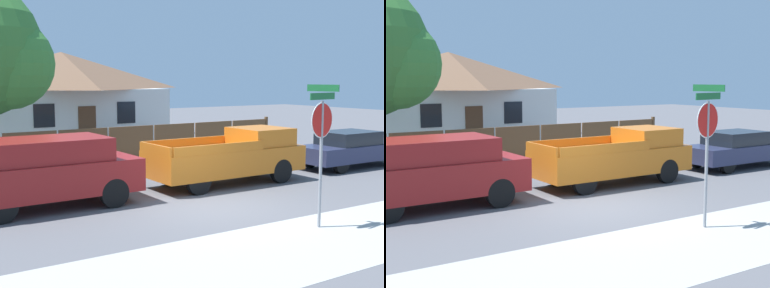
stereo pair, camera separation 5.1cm
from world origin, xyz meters
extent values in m
plane|color=#56565B|center=(0.00, 0.00, 0.00)|extent=(80.00, 80.00, 0.00)
cube|color=#A3A39E|center=(0.00, -3.60, 0.00)|extent=(36.00, 3.20, 0.01)
cube|color=brown|center=(-2.23, 8.33, 0.70)|extent=(1.98, 0.06, 1.41)
cube|color=brown|center=(-0.17, 8.33, 0.70)|extent=(1.98, 0.06, 1.41)
cube|color=brown|center=(1.90, 8.33, 0.70)|extent=(1.98, 0.06, 1.41)
cube|color=brown|center=(3.96, 8.33, 0.70)|extent=(1.98, 0.06, 1.41)
cube|color=brown|center=(6.03, 8.33, 0.70)|extent=(1.98, 0.06, 1.41)
cube|color=brown|center=(8.09, 8.33, 0.70)|extent=(1.98, 0.06, 1.41)
cube|color=brown|center=(9.12, 8.33, 0.75)|extent=(0.12, 0.12, 1.51)
cube|color=white|center=(2.06, 16.81, 1.39)|extent=(9.40, 6.82, 2.79)
pyramid|color=brown|center=(2.06, 16.81, 3.76)|extent=(10.16, 7.36, 1.95)
cube|color=black|center=(-0.06, 13.38, 1.62)|extent=(1.00, 0.04, 1.10)
cube|color=black|center=(4.17, 13.38, 1.62)|extent=(1.00, 0.04, 1.10)
cube|color=brown|center=(2.06, 13.38, 1.00)|extent=(0.90, 0.04, 2.00)
sphere|color=#3C8437|center=(-2.75, 8.95, 3.88)|extent=(3.36, 3.36, 3.36)
cube|color=maroon|center=(-3.56, 2.31, 0.80)|extent=(4.63, 2.04, 0.87)
cube|color=maroon|center=(-3.68, 2.31, 1.53)|extent=(3.24, 1.87, 0.59)
cube|color=black|center=(-2.14, 2.31, 1.53)|extent=(0.06, 1.79, 0.49)
cylinder|color=black|center=(-2.13, 3.21, 0.39)|extent=(0.77, 0.22, 0.77)
cylinder|color=black|center=(-2.13, 1.40, 0.39)|extent=(0.77, 0.22, 0.77)
cylinder|color=black|center=(-5.00, 1.40, 0.39)|extent=(0.77, 0.22, 0.77)
cube|color=orange|center=(2.17, 2.31, 0.76)|extent=(5.17, 1.90, 0.79)
cube|color=orange|center=(3.59, 2.31, 1.45)|extent=(1.65, 1.75, 0.57)
cube|color=orange|center=(1.29, 3.21, 1.30)|extent=(3.24, 0.08, 0.28)
cube|color=orange|center=(1.29, 1.40, 1.30)|extent=(3.24, 0.08, 0.28)
cube|color=orange|center=(-0.38, 2.31, 1.30)|extent=(0.08, 1.80, 0.28)
cylinder|color=black|center=(3.77, 3.15, 0.39)|extent=(0.78, 0.22, 0.78)
cylinder|color=black|center=(3.77, 1.47, 0.39)|extent=(0.78, 0.22, 0.78)
cylinder|color=black|center=(0.56, 3.15, 0.39)|extent=(0.78, 0.22, 0.78)
cylinder|color=black|center=(0.56, 1.47, 0.39)|extent=(0.78, 0.22, 0.78)
cube|color=#282D4C|center=(8.13, 2.31, 0.59)|extent=(4.58, 1.73, 0.58)
cube|color=black|center=(7.94, 2.31, 1.13)|extent=(2.11, 1.55, 0.49)
cylinder|color=black|center=(9.55, 3.06, 0.31)|extent=(0.63, 0.22, 0.63)
cylinder|color=black|center=(6.71, 3.06, 0.31)|extent=(0.63, 0.22, 0.63)
cylinder|color=black|center=(6.71, 1.55, 0.31)|extent=(0.63, 0.22, 0.63)
cylinder|color=gray|center=(0.94, -2.86, 1.43)|extent=(0.07, 0.07, 2.86)
cylinder|color=red|center=(0.94, -2.86, 2.43)|extent=(0.74, 0.14, 0.75)
cylinder|color=white|center=(0.94, -2.86, 2.43)|extent=(0.78, 0.13, 0.79)
cube|color=#19602D|center=(0.94, -2.86, 2.96)|extent=(0.90, 0.16, 0.15)
cube|color=#19602D|center=(0.94, -2.86, 3.14)|extent=(0.15, 0.81, 0.15)
camera|label=1|loc=(-7.93, -11.12, 3.36)|focal=50.00mm
camera|label=2|loc=(-7.89, -11.15, 3.36)|focal=50.00mm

